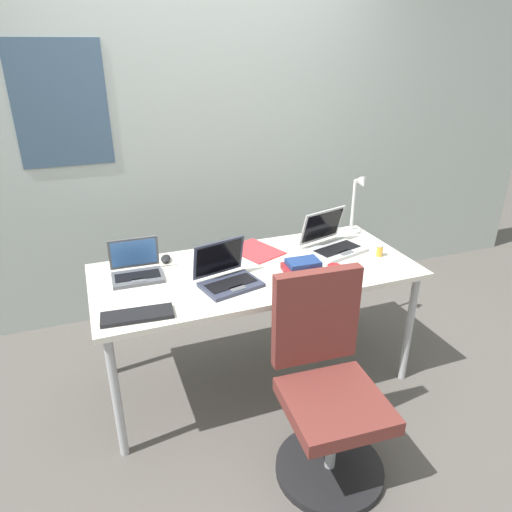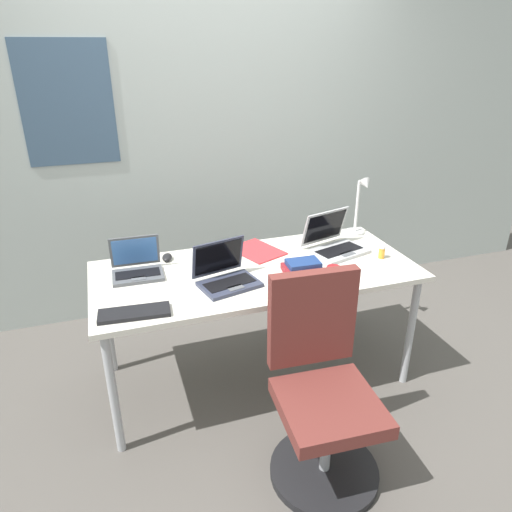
% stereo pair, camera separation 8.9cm
% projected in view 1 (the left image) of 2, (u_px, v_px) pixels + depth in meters
% --- Properties ---
extents(ground_plane, '(12.00, 12.00, 0.00)m').
position_uv_depth(ground_plane, '(256.00, 375.00, 2.94)').
color(ground_plane, '#56514C').
extents(wall_back, '(6.00, 0.13, 2.60)m').
position_uv_depth(wall_back, '(201.00, 135.00, 3.33)').
color(wall_back, '#B2BCB7').
rests_on(wall_back, ground_plane).
extents(desk, '(1.80, 0.80, 0.74)m').
position_uv_depth(desk, '(256.00, 278.00, 2.65)').
color(desk, silver).
rests_on(desk, ground_plane).
extents(desk_lamp, '(0.12, 0.18, 0.40)m').
position_uv_depth(desk_lamp, '(356.00, 205.00, 3.04)').
color(desk_lamp, white).
rests_on(desk_lamp, desk).
extents(laptop_near_mouse, '(0.39, 0.36, 0.24)m').
position_uv_depth(laptop_near_mouse, '(332.00, 242.00, 2.86)').
color(laptop_near_mouse, '#B7BABC').
rests_on(laptop_near_mouse, desk).
extents(laptop_by_keyboard, '(0.35, 0.31, 0.22)m').
position_uv_depth(laptop_by_keyboard, '(227.00, 276.00, 2.45)').
color(laptop_by_keyboard, '#33384C').
rests_on(laptop_by_keyboard, desk).
extents(laptop_front_left, '(0.27, 0.23, 0.20)m').
position_uv_depth(laptop_front_left, '(137.00, 270.00, 2.52)').
color(laptop_front_left, '#515459').
rests_on(laptop_front_left, desk).
extents(external_keyboard, '(0.34, 0.15, 0.02)m').
position_uv_depth(external_keyboard, '(137.00, 315.00, 2.16)').
color(external_keyboard, black).
rests_on(external_keyboard, desk).
extents(computer_mouse, '(0.08, 0.11, 0.03)m').
position_uv_depth(computer_mouse, '(166.00, 259.00, 2.71)').
color(computer_mouse, black).
rests_on(computer_mouse, desk).
extents(cell_phone, '(0.09, 0.15, 0.01)m').
position_uv_depth(cell_phone, '(215.00, 255.00, 2.79)').
color(cell_phone, black).
rests_on(cell_phone, desk).
extents(pill_bottle, '(0.04, 0.04, 0.08)m').
position_uv_depth(pill_bottle, '(380.00, 250.00, 2.77)').
color(pill_bottle, gold).
rests_on(pill_bottle, desk).
extents(book_stack, '(0.22, 0.17, 0.06)m').
position_uv_depth(book_stack, '(302.00, 266.00, 2.59)').
color(book_stack, maroon).
rests_on(book_stack, desk).
extents(paper_folder_front_left, '(0.33, 0.37, 0.01)m').
position_uv_depth(paper_folder_front_left, '(256.00, 251.00, 2.85)').
color(paper_folder_front_left, red).
rests_on(paper_folder_front_left, desk).
extents(coffee_mug, '(0.11, 0.08, 0.09)m').
position_uv_depth(coffee_mug, '(334.00, 273.00, 2.48)').
color(coffee_mug, '#B21E23').
rests_on(coffee_mug, desk).
extents(office_chair, '(0.52, 0.55, 0.97)m').
position_uv_depth(office_chair, '(327.00, 396.00, 2.18)').
color(office_chair, black).
rests_on(office_chair, ground_plane).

